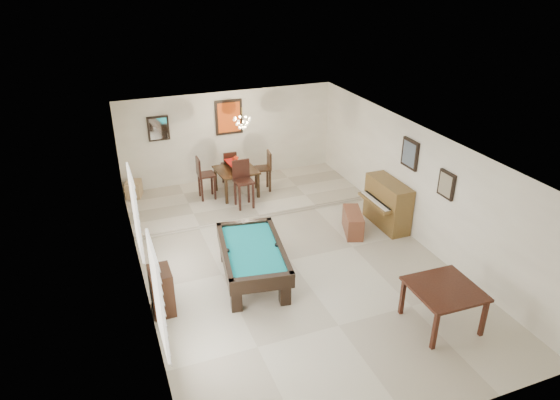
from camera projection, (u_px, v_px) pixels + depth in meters
ground_plane at (290, 260)px, 10.61m from camera, size 6.00×9.00×0.02m
wall_back at (229, 138)px, 13.81m from camera, size 6.00×0.04×2.60m
wall_front at (426, 355)px, 6.26m from camera, size 6.00×0.04×2.60m
wall_left at (138, 232)px, 9.06m from camera, size 0.04×9.00×2.60m
wall_right at (416, 184)px, 11.01m from camera, size 0.04×9.00×2.60m
ceiling at (291, 144)px, 9.47m from camera, size 6.00×9.00×0.04m
dining_step at (244, 196)px, 13.30m from camera, size 6.00×2.50×0.12m
window_left_front at (158, 296)px, 7.18m from camera, size 0.06×1.00×1.70m
window_left_rear at (135, 213)px, 9.53m from camera, size 0.06×1.00×1.70m
pool_table at (253, 264)px, 9.80m from camera, size 1.49×2.32×0.72m
square_table at (442, 306)px, 8.60m from camera, size 1.14×1.14×0.77m
upright_piano at (383, 205)px, 11.72m from camera, size 0.76×1.36×1.13m
piano_bench at (353, 222)px, 11.57m from camera, size 0.66×1.01×0.52m
apothecary_chest at (162, 291)px, 8.91m from camera, size 0.38×0.57×0.86m
dining_table at (236, 180)px, 13.12m from camera, size 1.07×1.07×0.83m
flower_vase at (236, 160)px, 12.88m from camera, size 0.15×0.15×0.26m
dining_chair_south at (244, 185)px, 12.37m from camera, size 0.45×0.45×1.19m
dining_chair_north at (229, 167)px, 13.68m from camera, size 0.37×0.37×0.98m
dining_chair_west at (206, 178)px, 12.84m from camera, size 0.42×0.42×1.13m
dining_chair_east at (263, 171)px, 13.29m from camera, size 0.45×0.45×1.08m
corner_bench at (134, 189)px, 13.08m from camera, size 0.49×0.55×0.42m
chandelier at (242, 119)px, 12.32m from camera, size 0.44×0.44×0.60m
back_painting at (229, 117)px, 13.51m from camera, size 0.75×0.06×0.95m
back_mirror at (158, 128)px, 12.94m from camera, size 0.55×0.06×0.65m
right_picture_upper at (410, 154)px, 10.98m from camera, size 0.06×0.55×0.65m
right_picture_lower at (446, 185)px, 9.98m from camera, size 0.06×0.45×0.55m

